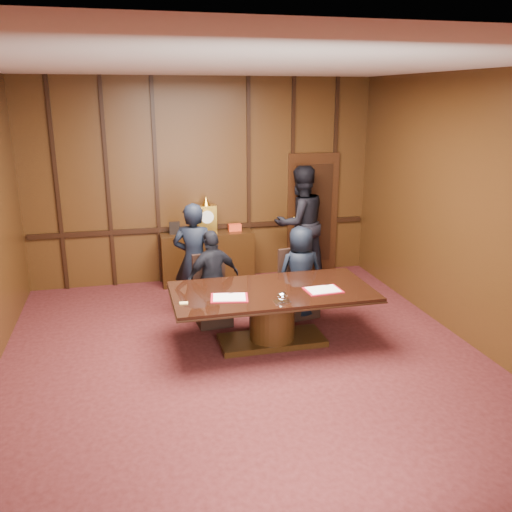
# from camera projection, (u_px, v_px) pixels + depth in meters

# --- Properties ---
(room) EXTENTS (7.00, 7.04, 3.50)m
(room) POSITION_uv_depth(u_px,v_px,m) (252.00, 227.00, 6.26)
(room) COLOR #340F0E
(room) RESTS_ON ground
(sideboard) EXTENTS (1.60, 0.45, 1.54)m
(sideboard) POSITION_uv_depth(u_px,v_px,m) (207.00, 256.00, 9.50)
(sideboard) COLOR black
(sideboard) RESTS_ON ground
(conference_table) EXTENTS (2.62, 1.32, 0.76)m
(conference_table) POSITION_uv_depth(u_px,v_px,m) (272.00, 308.00, 7.11)
(conference_table) COLOR black
(conference_table) RESTS_ON ground
(folder_left) EXTENTS (0.51, 0.41, 0.02)m
(folder_left) POSITION_uv_depth(u_px,v_px,m) (229.00, 298.00, 6.74)
(folder_left) COLOR #A40F1E
(folder_left) RESTS_ON conference_table
(folder_right) EXTENTS (0.48, 0.36, 0.02)m
(folder_right) POSITION_uv_depth(u_px,v_px,m) (323.00, 290.00, 7.01)
(folder_right) COLOR #A40F1E
(folder_right) RESTS_ON conference_table
(inkstand) EXTENTS (0.20, 0.14, 0.12)m
(inkstand) POSITION_uv_depth(u_px,v_px,m) (282.00, 298.00, 6.60)
(inkstand) COLOR white
(inkstand) RESTS_ON conference_table
(notepad) EXTENTS (0.11, 0.08, 0.01)m
(notepad) POSITION_uv_depth(u_px,v_px,m) (184.00, 303.00, 6.56)
(notepad) COLOR #E5C470
(notepad) RESTS_ON conference_table
(chair_left) EXTENTS (0.52, 0.52, 0.99)m
(chair_left) POSITION_uv_depth(u_px,v_px,m) (213.00, 303.00, 7.84)
(chair_left) COLOR black
(chair_left) RESTS_ON ground
(chair_right) EXTENTS (0.56, 0.56, 0.99)m
(chair_right) POSITION_uv_depth(u_px,v_px,m) (298.00, 296.00, 8.14)
(chair_right) COLOR black
(chair_right) RESTS_ON ground
(signatory_left) EXTENTS (0.89, 0.58, 1.40)m
(signatory_left) POSITION_uv_depth(u_px,v_px,m) (213.00, 279.00, 7.65)
(signatory_left) COLOR black
(signatory_left) RESTS_ON ground
(signatory_right) EXTENTS (0.69, 0.46, 1.38)m
(signatory_right) POSITION_uv_depth(u_px,v_px,m) (300.00, 272.00, 7.95)
(signatory_right) COLOR black
(signatory_right) RESTS_ON ground
(witness_left) EXTENTS (0.73, 0.60, 1.72)m
(witness_left) POSITION_uv_depth(u_px,v_px,m) (194.00, 260.00, 7.95)
(witness_left) COLOR black
(witness_left) RESTS_ON ground
(witness_right) EXTENTS (1.13, 0.97, 2.03)m
(witness_right) POSITION_uv_depth(u_px,v_px,m) (300.00, 223.00, 9.58)
(witness_right) COLOR black
(witness_right) RESTS_ON ground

